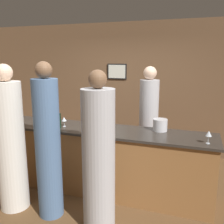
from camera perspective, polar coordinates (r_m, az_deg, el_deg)
ground_plane at (r=4.20m, az=-4.22°, el=-16.94°), size 14.00×14.00×0.00m
back_wall at (r=5.60m, az=3.72°, el=5.63°), size 8.00×0.08×2.80m
bar_counter at (r=3.98m, az=-4.34°, el=-10.61°), size 3.63×0.70×1.00m
bartender at (r=4.43m, az=8.32°, el=-2.89°), size 0.33×0.33×1.91m
guest_0 at (r=3.29m, az=-14.42°, el=-7.69°), size 0.32×0.32×2.01m
guest_1 at (r=2.97m, az=-3.09°, el=-10.64°), size 0.39×0.39×1.92m
guest_2 at (r=3.63m, az=-22.25°, el=-6.85°), size 0.39×0.39×1.98m
wine_bottle_0 at (r=3.86m, az=-12.11°, el=-1.87°), size 0.07×0.07×0.32m
ice_bucket at (r=3.71m, az=10.95°, el=-2.92°), size 0.21×0.21×0.17m
wine_glass_0 at (r=3.93m, az=-10.90°, el=-1.68°), size 0.08×0.08×0.15m
wine_glass_1 at (r=4.23m, az=-20.03°, el=-1.17°), size 0.06×0.06×0.16m
wine_glass_2 at (r=3.32m, az=21.23°, el=-4.68°), size 0.08×0.08×0.17m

